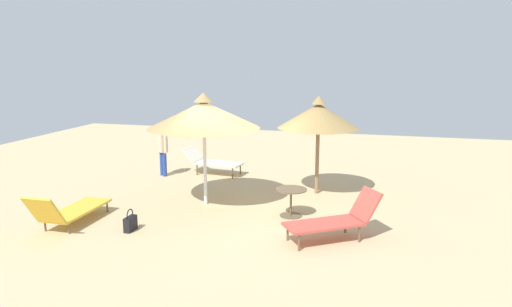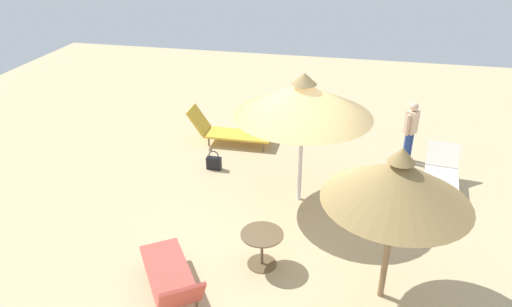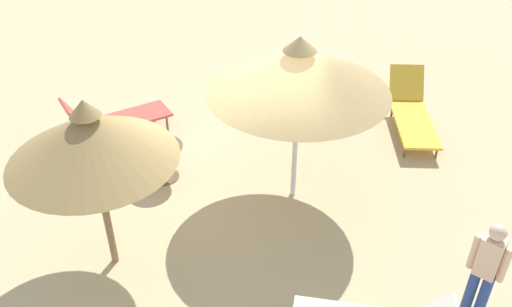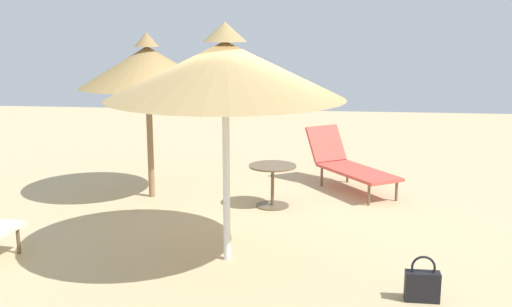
% 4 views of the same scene
% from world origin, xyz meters
% --- Properties ---
extents(ground, '(24.00, 24.00, 0.10)m').
position_xyz_m(ground, '(0.00, 0.00, -0.05)').
color(ground, tan).
extents(parasol_umbrella_edge, '(2.71, 2.71, 2.77)m').
position_xyz_m(parasol_umbrella_edge, '(0.87, -0.04, 2.24)').
color(parasol_umbrella_edge, white).
rests_on(parasol_umbrella_edge, ground).
extents(parasol_umbrella_center, '(2.13, 2.13, 2.62)m').
position_xyz_m(parasol_umbrella_center, '(-1.67, -1.69, 2.09)').
color(parasol_umbrella_center, olive).
rests_on(parasol_umbrella_center, ground).
extents(lounge_chair_far_right, '(1.95, 1.61, 0.97)m').
position_xyz_m(lounge_chair_far_right, '(-2.48, 1.47, 0.44)').
color(lounge_chair_far_right, '#CC4C3F').
rests_on(lounge_chair_far_right, ground).
extents(lounge_chair_back, '(1.92, 0.91, 0.82)m').
position_xyz_m(lounge_chair_back, '(1.80, -2.98, 0.41)').
color(lounge_chair_back, silver).
rests_on(lounge_chair_back, ground).
extents(lounge_chair_near_left, '(0.69, 2.15, 0.91)m').
position_xyz_m(lounge_chair_near_left, '(3.18, 2.17, 0.36)').
color(lounge_chair_near_left, gold).
rests_on(lounge_chair_near_left, ground).
extents(person_standing_near_right, '(0.38, 0.33, 1.51)m').
position_xyz_m(person_standing_near_right, '(3.14, -2.37, 0.84)').
color(person_standing_near_right, navy).
rests_on(person_standing_near_right, ground).
extents(handbag, '(0.15, 0.35, 0.48)m').
position_xyz_m(handbag, '(1.74, 2.09, 0.17)').
color(handbag, black).
rests_on(handbag, ground).
extents(side_table_round, '(0.73, 0.73, 0.65)m').
position_xyz_m(side_table_round, '(-1.34, 0.30, 0.45)').
color(side_table_round, brown).
rests_on(side_table_round, ground).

